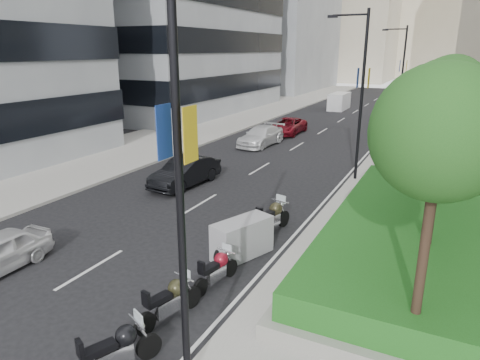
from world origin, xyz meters
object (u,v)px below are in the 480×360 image
Objects in this scene: motorcycle_6 at (272,218)px; delivery_van at (339,102)px; motorcycle_3 at (170,300)px; motorcycle_4 at (217,269)px; car_c at (261,136)px; lamp_post_0 at (171,161)px; motorcycle_5 at (242,239)px; lamp_post_1 at (359,88)px; car_b at (185,172)px; lamp_post_2 at (401,72)px; motorcycle_2 at (117,350)px; car_d at (288,126)px.

delivery_van is (-6.53, 37.30, 0.26)m from motorcycle_6.
motorcycle_3 is at bearing -82.05° from delivery_van.
motorcycle_4 is 20.37m from car_c.
motorcycle_5 is at bearing 103.95° from lamp_post_0.
delivery_van is at bearing 22.84° from motorcycle_3.
lamp_post_1 is (0.00, 17.00, 0.00)m from lamp_post_0.
lamp_post_0 is 1.81× the size of car_c.
car_c is at bearing 42.90° from motorcycle_5.
motorcycle_6 is at bearing -80.25° from delivery_van.
car_b is (-7.86, -4.85, -4.31)m from lamp_post_1.
motorcycle_3 is (-1.61, -33.11, -4.47)m from lamp_post_2.
motorcycle_2 is 0.43× the size of car_d.
motorcycle_3 is (-1.61, 1.89, -4.47)m from lamp_post_0.
motorcycle_2 is 4.27m from motorcycle_4.
motorcycle_2 is at bearing -95.03° from lamp_post_1.
motorcycle_6 is (-1.34, -26.57, -4.42)m from lamp_post_2.
car_c is at bearing 38.28° from motorcycle_6.
delivery_van reaches higher than car_c.
motorcycle_6 is 21.08m from car_d.
lamp_post_1 is 1.97× the size of car_b.
car_b is at bearing 46.03° from motorcycle_3.
motorcycle_4 is 25.35m from car_d.
car_c reaches higher than motorcycle_4.
motorcycle_5 is 0.52× the size of delivery_van.
car_c is at bearing 109.62° from lamp_post_0.
lamp_post_1 reaches higher than motorcycle_3.
car_c is (-8.25, 23.14, -4.34)m from lamp_post_0.
motorcycle_5 is at bearing -64.37° from car_c.
lamp_post_1 is 30.08m from delivery_van.
lamp_post_0 is 1.93× the size of delivery_van.
motorcycle_4 is at bearing -66.14° from car_c.
motorcycle_3 is at bearing -54.00° from car_b.
motorcycle_6 is 0.48× the size of car_c.
lamp_post_0 is 5.11m from motorcycle_3.
car_c is at bearing 32.05° from motorcycle_3.
motorcycle_4 is at bearing -95.93° from lamp_post_1.
car_c is at bearing -92.42° from car_d.
car_d is (-8.04, -6.58, -4.39)m from lamp_post_2.
lamp_post_2 reaches higher than motorcycle_3.
lamp_post_1 reaches higher than car_c.
lamp_post_2 reaches higher than motorcycle_6.
motorcycle_4 is 0.45× the size of car_b.
lamp_post_0 is at bearing -151.25° from motorcycle_4.
lamp_post_0 is 3.75× the size of motorcycle_6.
motorcycle_3 is at bearing -68.58° from car_c.
motorcycle_4 is at bearing -166.97° from motorcycle_6.
car_b is 16.28m from car_d.
lamp_post_1 is at bearing -74.85° from delivery_van.
delivery_van is at bearing 30.46° from motorcycle_5.
car_c is (-8.25, 6.14, -4.34)m from lamp_post_1.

